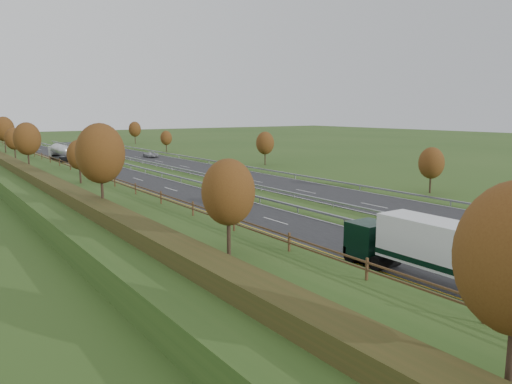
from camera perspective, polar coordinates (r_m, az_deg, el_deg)
ground at (r=79.34m, az=-7.73°, el=1.48°), size 400.00×400.00×0.00m
near_carriageway at (r=80.75m, az=-14.41°, el=1.42°), size 10.50×200.00×0.04m
far_carriageway at (r=87.72m, az=-4.25°, el=2.30°), size 10.50×200.00×0.04m
hard_shoulder at (r=79.56m, az=-16.95°, el=1.19°), size 3.00×200.00×0.04m
lane_markings at (r=83.02m, az=-10.24°, el=1.80°), size 26.75×200.00×0.01m
embankment_left at (r=77.19m, az=-23.53°, el=1.32°), size 12.00×200.00×2.00m
hedge_left at (r=76.67m, az=-25.07°, el=2.33°), size 2.20×180.00×1.10m
fence_left at (r=77.56m, az=-20.29°, el=2.83°), size 0.12×189.06×1.20m
median_barrier_near at (r=82.78m, az=-10.73°, el=2.15°), size 0.32×200.00×0.71m
median_barrier_far at (r=84.94m, az=-7.58°, el=2.42°), size 0.32×200.00×0.71m
outer_barrier_far at (r=90.68m, az=-1.09°, el=2.93°), size 0.32×200.00×0.71m
trees_left at (r=73.47m, az=-23.01°, el=5.19°), size 6.64×164.30×7.66m
trees_far at (r=119.21m, az=-5.85°, el=6.17°), size 8.45×118.60×7.12m
box_lorry at (r=31.71m, az=22.38°, el=-6.76°), size 2.58×16.28×4.06m
road_tanker at (r=115.63m, az=-21.50°, el=4.29°), size 2.40×11.22×3.46m
car_dark_near at (r=57.21m, az=-3.15°, el=-0.61°), size 2.49×5.02×1.64m
car_silver_mid at (r=85.94m, az=-16.86°, el=2.24°), size 1.62×4.10×1.33m
car_small_far at (r=152.87m, az=-24.16°, el=4.78°), size 2.23×4.89×1.39m
car_oncoming at (r=117.07m, az=-11.96°, el=4.23°), size 2.29×4.85×1.34m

